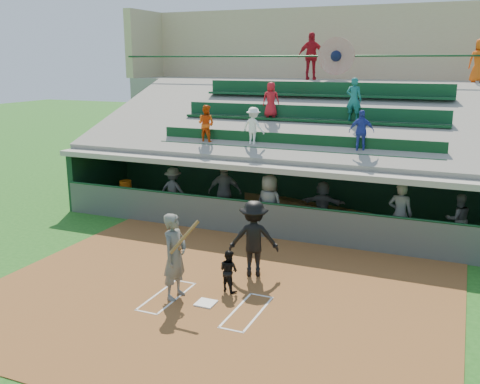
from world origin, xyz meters
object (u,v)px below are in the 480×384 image
at_px(water_cooler, 126,186).
at_px(home_plate, 206,303).
at_px(batter_at_plate, 175,256).
at_px(catcher, 229,271).
at_px(white_table, 124,201).

bearing_deg(water_cooler, home_plate, -43.57).
bearing_deg(batter_at_plate, home_plate, -3.49).
xyz_separation_m(batter_at_plate, catcher, (0.99, 0.82, -0.51)).
bearing_deg(white_table, water_cooler, 68.63).
relative_size(catcher, water_cooler, 2.37).
relative_size(home_plate, catcher, 0.42).
relative_size(batter_at_plate, catcher, 1.98).
height_order(batter_at_plate, white_table, batter_at_plate).
bearing_deg(catcher, batter_at_plate, 58.95).
bearing_deg(catcher, white_table, -18.22).
height_order(home_plate, batter_at_plate, batter_at_plate).
bearing_deg(water_cooler, white_table, -131.19).
bearing_deg(home_plate, water_cooler, 136.43).
height_order(catcher, water_cooler, water_cooler).
xyz_separation_m(home_plate, batter_at_plate, (-0.80, 0.05, 1.01)).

